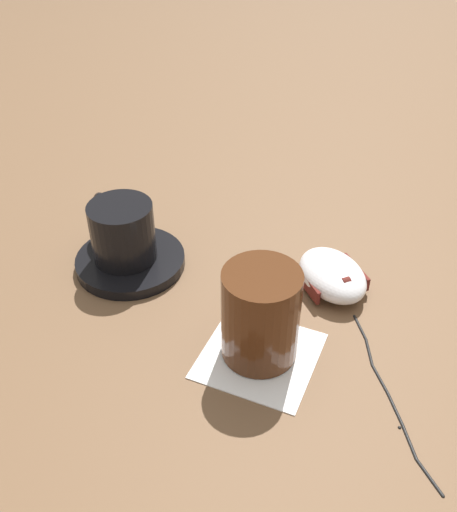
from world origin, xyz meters
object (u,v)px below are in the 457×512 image
(saucer, at_px, (131,261))
(coffee_cup, at_px, (122,231))
(computer_mouse, at_px, (332,275))
(drinking_glass, at_px, (261,315))

(saucer, relative_size, coffee_cup, 1.23)
(computer_mouse, xyz_separation_m, drinking_glass, (0.00, -0.13, 0.03))
(saucer, bearing_deg, coffee_cup, -161.58)
(drinking_glass, bearing_deg, computer_mouse, 91.37)
(coffee_cup, relative_size, drinking_glass, 1.07)
(saucer, distance_m, drinking_glass, 0.21)
(coffee_cup, distance_m, computer_mouse, 0.25)
(computer_mouse, bearing_deg, drinking_glass, -88.63)
(computer_mouse, bearing_deg, saucer, -147.39)
(computer_mouse, distance_m, drinking_glass, 0.14)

